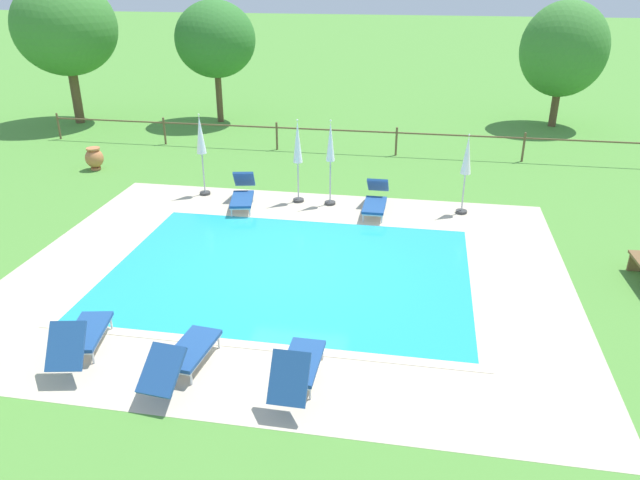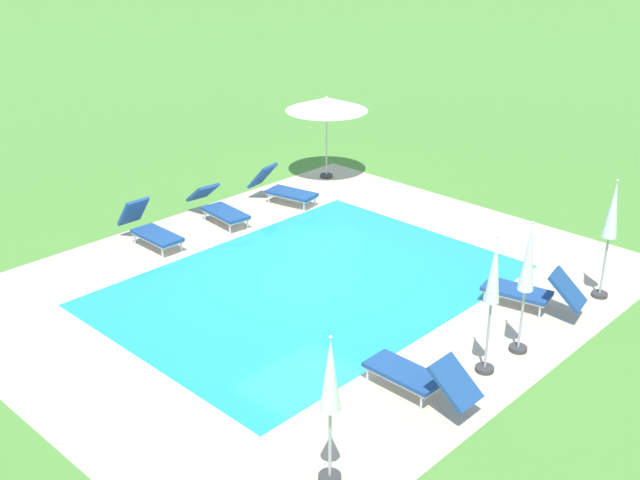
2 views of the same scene
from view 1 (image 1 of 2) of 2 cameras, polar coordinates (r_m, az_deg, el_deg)
name	(u,v)px [view 1 (image 1 of 2)]	position (r m, az deg, el deg)	size (l,w,h in m)	color
ground_plane	(290,271)	(14.01, -2.81, -2.89)	(160.00, 160.00, 0.00)	#518E38
pool_deck_paving	(290,270)	(14.01, -2.81, -2.88)	(12.58, 10.38, 0.01)	beige
swimming_pool_water	(290,270)	(14.01, -2.81, -2.87)	(8.11, 5.91, 0.01)	#23A8C1
pool_coping_rim	(290,270)	(14.01, -2.81, -2.86)	(8.59, 6.39, 0.01)	beige
sun_lounger_north_near_steps	(376,200)	(17.26, 5.24, 3.80)	(0.60, 1.98, 0.86)	navy
sun_lounger_north_mid	(298,367)	(10.19, -2.05, -11.83)	(0.62, 1.85, 1.00)	navy
sun_lounger_north_far	(243,194)	(17.77, -7.27, 4.34)	(0.98, 2.02, 0.92)	navy
sun_lounger_north_end	(183,355)	(10.75, -12.71, -10.49)	(0.80, 2.05, 0.84)	navy
sun_lounger_south_mid	(81,336)	(11.74, -21.50, -8.40)	(0.96, 1.97, 0.96)	navy
patio_umbrella_closed_row_west	(298,148)	(17.61, -2.11, 8.67)	(0.32, 0.32, 2.47)	#383838
patio_umbrella_closed_row_mid_west	(467,161)	(17.21, 13.60, 7.26)	(0.32, 0.32, 2.29)	#383838
patio_umbrella_closed_row_centre	(330,149)	(17.37, 0.99, 8.54)	(0.32, 0.32, 2.51)	#383838
patio_umbrella_closed_row_mid_east	(201,140)	(18.51, -11.13, 9.20)	(0.32, 0.32, 2.49)	#383838
terracotta_urn_near_fence	(94,158)	(22.30, -20.43, 7.24)	(0.61, 0.61, 0.77)	#C67547
perimeter_fence	(336,134)	(22.87, 1.48, 9.95)	(22.60, 0.08, 1.05)	brown
tree_far_west	(215,39)	(27.62, -9.81, 18.06)	(3.43, 3.43, 5.14)	brown
tree_west_mid	(65,28)	(29.07, -22.83, 17.91)	(4.29, 4.29, 6.03)	brown
tree_centre	(564,49)	(28.34, 21.92, 16.27)	(3.56, 3.56, 5.18)	brown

